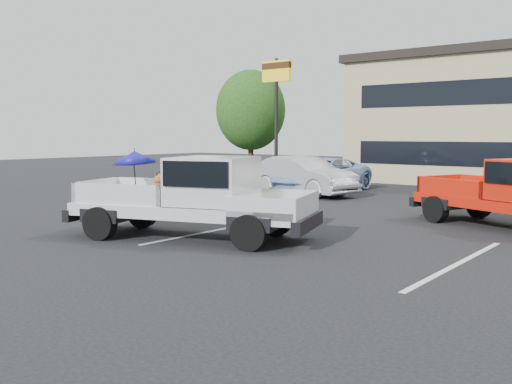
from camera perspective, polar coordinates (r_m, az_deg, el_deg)
ground at (r=10.90m, az=0.81°, el=-6.84°), size 90.00×90.00×0.00m
stripe_left at (r=14.29m, az=-3.87°, el=-3.80°), size 0.12×5.00×0.01m
stripe_right at (r=11.25m, az=19.59°, el=-6.76°), size 0.12×5.00×0.01m
motel_sign at (r=27.92m, az=2.05°, el=10.47°), size 1.60×0.22×6.00m
tree_left at (r=32.68m, az=-0.53°, el=8.18°), size 3.96×3.96×6.02m
silver_pickup at (r=12.99m, az=-5.24°, el=-0.11°), size 6.02×3.67×2.06m
silver_sedan at (r=22.50m, az=4.75°, el=1.67°), size 4.88×2.54×1.53m
blue_suv at (r=23.81m, az=6.55°, el=1.72°), size 2.40×5.09×1.41m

